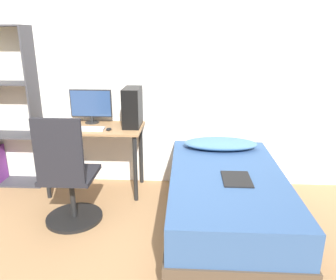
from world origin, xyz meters
TOP-DOWN VIEW (x-y plane):
  - ground_plane at (0.00, 0.00)m, footprint 14.00×14.00m
  - wall_back at (0.00, 1.52)m, footprint 8.00×0.05m
  - desk at (-0.45, 1.23)m, footprint 1.05×0.54m
  - office_chair at (-0.52, 0.53)m, footprint 0.53×0.53m
  - bed at (0.92, 0.57)m, footprint 1.03×1.85m
  - pillow at (0.92, 1.24)m, footprint 0.78×0.36m
  - magazine at (0.98, 0.45)m, footprint 0.24×0.32m
  - monitor at (-0.52, 1.40)m, footprint 0.47×0.16m
  - keyboard at (-0.53, 1.12)m, footprint 0.43×0.13m
  - pc_tower at (-0.04, 1.30)m, footprint 0.18×0.36m
  - mouse at (-0.26, 1.12)m, footprint 0.06×0.09m
  - phone at (-0.90, 1.25)m, footprint 0.07×0.14m

SIDE VIEW (x-z plane):
  - ground_plane at x=0.00m, z-range 0.00..0.00m
  - bed at x=0.92m, z-range 0.00..0.52m
  - office_chair at x=-0.52m, z-range -0.12..0.93m
  - magazine at x=0.98m, z-range 0.52..0.53m
  - pillow at x=0.92m, z-range 0.52..0.63m
  - desk at x=-0.45m, z-range 0.25..0.99m
  - phone at x=-0.90m, z-range 0.74..0.75m
  - keyboard at x=-0.53m, z-range 0.74..0.76m
  - mouse at x=-0.26m, z-range 0.74..0.76m
  - monitor at x=-0.52m, z-range 0.76..1.14m
  - pc_tower at x=-0.04m, z-range 0.74..1.16m
  - wall_back at x=0.00m, z-range 0.00..2.50m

